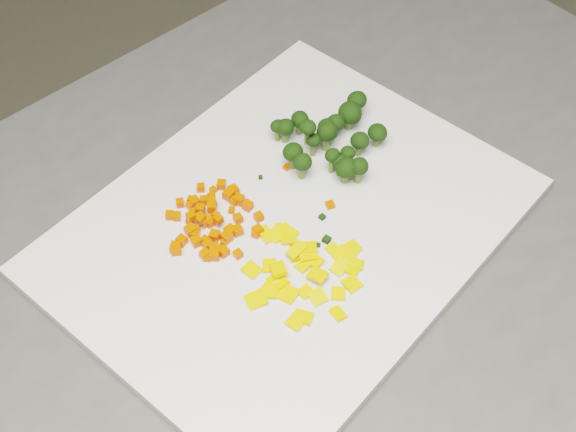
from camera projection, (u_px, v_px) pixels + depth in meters
name	position (u px, v px, depth m)	size (l,w,h in m)	color
cutting_board	(288.00, 226.00, 0.78)	(0.43, 0.33, 0.01)	silver
carrot_pile	(213.00, 215.00, 0.76)	(0.10, 0.10, 0.03)	#E24002
pepper_pile	(304.00, 266.00, 0.73)	(0.11, 0.11, 0.02)	yellow
broccoli_pile	(328.00, 130.00, 0.81)	(0.11, 0.11, 0.05)	black
carrot_cube_0	(212.00, 202.00, 0.77)	(0.01, 0.01, 0.01)	#E24002
carrot_cube_1	(221.00, 185.00, 0.80)	(0.01, 0.01, 0.01)	#E24002
carrot_cube_2	(191.00, 217.00, 0.76)	(0.01, 0.01, 0.01)	#E24002
carrot_cube_3	(238.00, 219.00, 0.77)	(0.01, 0.01, 0.01)	#E24002
carrot_cube_4	(229.00, 195.00, 0.79)	(0.01, 0.01, 0.01)	#E24002
carrot_cube_5	(208.00, 242.00, 0.75)	(0.01, 0.01, 0.01)	#E24002
carrot_cube_6	(233.00, 193.00, 0.79)	(0.01, 0.01, 0.01)	#E24002
carrot_cube_7	(234.00, 201.00, 0.78)	(0.01, 0.01, 0.01)	#E24002
carrot_cube_8	(205.00, 221.00, 0.77)	(0.01, 0.01, 0.01)	#E24002
carrot_cube_9	(196.00, 234.00, 0.76)	(0.01, 0.01, 0.01)	#E24002
carrot_cube_10	(224.00, 242.00, 0.75)	(0.01, 0.01, 0.01)	#E24002
carrot_cube_11	(224.00, 252.00, 0.74)	(0.01, 0.01, 0.01)	#E24002
carrot_cube_12	(196.00, 242.00, 0.75)	(0.01, 0.01, 0.01)	#E24002
carrot_cube_13	(214.00, 255.00, 0.74)	(0.01, 0.01, 0.01)	#E24002
carrot_cube_14	(191.00, 200.00, 0.78)	(0.01, 0.01, 0.01)	#E24002
carrot_cube_15	(239.00, 200.00, 0.78)	(0.01, 0.01, 0.01)	#E24002
carrot_cube_16	(182.00, 241.00, 0.75)	(0.01, 0.01, 0.01)	#E24002
carrot_cube_17	(216.00, 215.00, 0.76)	(0.01, 0.01, 0.01)	#E24002
carrot_cube_18	(211.00, 195.00, 0.79)	(0.01, 0.01, 0.01)	#E24002
carrot_cube_19	(200.00, 218.00, 0.76)	(0.01, 0.01, 0.01)	#E24002
carrot_cube_20	(215.00, 236.00, 0.76)	(0.01, 0.01, 0.01)	#E24002
carrot_cube_21	(207.00, 257.00, 0.74)	(0.01, 0.01, 0.01)	#E24002
carrot_cube_22	(248.00, 206.00, 0.78)	(0.01, 0.01, 0.01)	#E24002
carrot_cube_23	(215.00, 249.00, 0.75)	(0.01, 0.01, 0.01)	#E24002
carrot_cube_24	(235.00, 202.00, 0.78)	(0.01, 0.01, 0.01)	#E24002
carrot_cube_25	(232.00, 210.00, 0.78)	(0.01, 0.01, 0.01)	#E24002
carrot_cube_26	(191.00, 230.00, 0.76)	(0.01, 0.01, 0.01)	#E24002
carrot_cube_27	(194.00, 234.00, 0.76)	(0.01, 0.01, 0.01)	#E24002
carrot_cube_28	(256.00, 234.00, 0.76)	(0.01, 0.01, 0.01)	#E24002
carrot_cube_29	(258.00, 231.00, 0.76)	(0.01, 0.01, 0.01)	#E24002
carrot_cube_30	(176.00, 249.00, 0.75)	(0.01, 0.01, 0.01)	#E24002
carrot_cube_31	(213.00, 190.00, 0.79)	(0.01, 0.01, 0.01)	#E24002
carrot_cube_32	(190.00, 220.00, 0.77)	(0.01, 0.01, 0.01)	#E24002
carrot_cube_33	(192.00, 212.00, 0.77)	(0.01, 0.01, 0.01)	#E24002
carrot_cube_34	(180.00, 203.00, 0.78)	(0.01, 0.01, 0.01)	#E24002
carrot_cube_35	(204.00, 201.00, 0.78)	(0.01, 0.01, 0.01)	#E24002
carrot_cube_36	(200.00, 209.00, 0.77)	(0.01, 0.01, 0.01)	#E24002
carrot_cube_37	(238.00, 231.00, 0.76)	(0.01, 0.01, 0.01)	#E24002
carrot_cube_38	(191.00, 206.00, 0.78)	(0.01, 0.01, 0.01)	#E24002
carrot_cube_39	(259.00, 217.00, 0.77)	(0.01, 0.01, 0.01)	#E24002
carrot_cube_40	(176.00, 247.00, 0.75)	(0.01, 0.01, 0.01)	#E24002
carrot_cube_41	(205.00, 240.00, 0.75)	(0.01, 0.01, 0.01)	#E24002
carrot_cube_42	(196.00, 229.00, 0.76)	(0.01, 0.01, 0.01)	#E24002
carrot_cube_43	(177.00, 216.00, 0.77)	(0.01, 0.01, 0.01)	#E24002
carrot_cube_44	(210.00, 222.00, 0.77)	(0.01, 0.01, 0.01)	#E24002
carrot_cube_45	(238.00, 254.00, 0.74)	(0.01, 0.01, 0.01)	#E24002
carrot_cube_46	(205.00, 254.00, 0.74)	(0.01, 0.01, 0.01)	#E24002
carrot_cube_47	(227.00, 237.00, 0.75)	(0.01, 0.01, 0.01)	#E24002
carrot_cube_48	(233.00, 190.00, 0.79)	(0.01, 0.01, 0.01)	#E24002
carrot_cube_49	(170.00, 215.00, 0.77)	(0.01, 0.01, 0.01)	#E24002
carrot_cube_50	(218.00, 219.00, 0.76)	(0.01, 0.01, 0.01)	#E24002
carrot_cube_51	(207.00, 245.00, 0.75)	(0.01, 0.01, 0.01)	#E24002
carrot_cube_52	(176.00, 246.00, 0.75)	(0.01, 0.01, 0.01)	#E24002
carrot_cube_53	(212.00, 207.00, 0.77)	(0.01, 0.01, 0.01)	#E24002
carrot_cube_54	(230.00, 231.00, 0.76)	(0.01, 0.01, 0.01)	#E24002
carrot_cube_55	(194.00, 202.00, 0.78)	(0.01, 0.01, 0.01)	#E24002
carrot_cube_56	(201.00, 188.00, 0.79)	(0.01, 0.01, 0.01)	#E24002
carrot_cube_57	(200.00, 220.00, 0.76)	(0.01, 0.01, 0.01)	#E24002
pepper_chunk_0	(277.00, 289.00, 0.72)	(0.01, 0.01, 0.00)	yellow
pepper_chunk_1	(318.00, 275.00, 0.72)	(0.01, 0.02, 0.00)	yellow
pepper_chunk_2	(342.00, 262.00, 0.74)	(0.01, 0.01, 0.00)	yellow
pepper_chunk_3	(278.00, 282.00, 0.73)	(0.02, 0.01, 0.00)	yellow
pepper_chunk_4	(306.00, 253.00, 0.75)	(0.02, 0.02, 0.00)	yellow
pepper_chunk_5	(267.00, 294.00, 0.72)	(0.02, 0.01, 0.00)	yellow
pepper_chunk_6	(303.00, 266.00, 0.74)	(0.01, 0.01, 0.00)	yellow
pepper_chunk_7	(318.00, 297.00, 0.72)	(0.01, 0.02, 0.00)	yellow
pepper_chunk_8	(313.00, 261.00, 0.74)	(0.02, 0.01, 0.00)	yellow
pepper_chunk_9	(352.00, 248.00, 0.75)	(0.01, 0.01, 0.00)	yellow
pepper_chunk_10	(289.00, 240.00, 0.76)	(0.01, 0.01, 0.00)	yellow
pepper_chunk_11	(305.00, 292.00, 0.72)	(0.01, 0.01, 0.00)	yellow
pepper_chunk_12	(347.00, 265.00, 0.74)	(0.01, 0.01, 0.00)	yellow
pepper_chunk_13	(303.00, 317.00, 0.70)	(0.01, 0.02, 0.00)	yellow
pepper_chunk_14	(308.00, 254.00, 0.74)	(0.02, 0.02, 0.00)	yellow
pepper_chunk_15	(347.00, 253.00, 0.75)	(0.02, 0.01, 0.00)	yellow
pepper_chunk_16	(274.00, 286.00, 0.72)	(0.01, 0.02, 0.00)	yellow
pepper_chunk_17	(256.00, 300.00, 0.71)	(0.02, 0.02, 0.00)	yellow
pepper_chunk_18	(354.00, 264.00, 0.74)	(0.02, 0.01, 0.00)	yellow
pepper_chunk_19	(276.00, 235.00, 0.76)	(0.01, 0.02, 0.00)	yellow
pepper_chunk_20	(266.00, 235.00, 0.76)	(0.02, 0.01, 0.00)	yellow
pepper_chunk_21	(296.00, 321.00, 0.70)	(0.01, 0.02, 0.00)	yellow
pepper_chunk_22	(338.00, 314.00, 0.71)	(0.01, 0.01, 0.00)	yellow
pepper_chunk_23	(335.00, 251.00, 0.75)	(0.02, 0.01, 0.00)	yellow
pepper_chunk_24	(296.00, 250.00, 0.74)	(0.02, 0.01, 0.00)	yellow
pepper_chunk_25	(308.00, 248.00, 0.75)	(0.02, 0.01, 0.00)	yellow
pepper_chunk_26	(281.00, 230.00, 0.76)	(0.01, 0.01, 0.00)	yellow
pepper_chunk_27	(352.00, 269.00, 0.73)	(0.01, 0.01, 0.00)	yellow
pepper_chunk_28	(287.00, 232.00, 0.76)	(0.02, 0.01, 0.00)	yellow
pepper_chunk_29	(269.00, 266.00, 0.74)	(0.01, 0.01, 0.00)	yellow
pepper_chunk_30	(290.00, 235.00, 0.76)	(0.02, 0.01, 0.00)	yellow
pepper_chunk_31	(340.00, 267.00, 0.74)	(0.01, 0.02, 0.00)	yellow
pepper_chunk_32	(288.00, 294.00, 0.72)	(0.02, 0.02, 0.00)	yellow
pepper_chunk_33	(278.00, 281.00, 0.73)	(0.02, 0.01, 0.00)	yellow
pepper_chunk_34	(338.00, 294.00, 0.72)	(0.01, 0.01, 0.00)	yellow
pepper_chunk_35	(296.00, 256.00, 0.74)	(0.01, 0.01, 0.00)	yellow
pepper_chunk_36	(279.00, 269.00, 0.73)	(0.01, 0.02, 0.00)	yellow
pepper_chunk_37	(352.00, 284.00, 0.72)	(0.02, 0.01, 0.00)	yellow
pepper_chunk_38	(252.00, 270.00, 0.73)	(0.02, 0.01, 0.00)	yellow
broccoli_floret_0	(339.00, 166.00, 0.80)	(0.02, 0.02, 0.02)	black
broccoli_floret_1	(307.00, 133.00, 0.80)	(0.02, 0.02, 0.03)	black
broccoli_floret_2	(285.00, 132.00, 0.83)	(0.03, 0.03, 0.03)	black
broccoli_floret_3	(299.00, 124.00, 0.84)	(0.02, 0.02, 0.03)	black
broccoli_floret_4	(358.00, 172.00, 0.79)	(0.02, 0.02, 0.03)	black
broccoli_floret_5	(277.00, 131.00, 0.83)	(0.02, 0.02, 0.03)	black
broccoli_floret_6	(332.00, 161.00, 0.80)	(0.02, 0.02, 0.03)	black
broccoli_floret_7	(356.00, 105.00, 0.85)	(0.03, 0.03, 0.03)	black
broccoli_floret_8	(345.00, 171.00, 0.79)	(0.03, 0.03, 0.03)	black
broccoli_floret_9	(302.00, 167.00, 0.80)	(0.03, 0.03, 0.03)	black
broccoli_floret_10	(326.00, 137.00, 0.82)	(0.03, 0.03, 0.03)	black
broccoli_floret_11	(359.00, 145.00, 0.82)	(0.03, 0.03, 0.03)	black
broccoli_floret_12	(292.00, 157.00, 0.80)	(0.03, 0.03, 0.03)	black
broccoli_floret_13	(347.00, 159.00, 0.80)	(0.02, 0.02, 0.03)	black
broccoli_floret_14	(349.00, 117.00, 0.84)	(0.03, 0.03, 0.03)	black
broccoli_floret_15	(335.00, 127.00, 0.83)	(0.03, 0.03, 0.03)	black
broccoli_floret_16	(313.00, 145.00, 0.82)	(0.02, 0.02, 0.03)	black
broccoli_floret_17	(326.00, 131.00, 0.83)	(0.03, 0.03, 0.03)	black
broccoli_floret_18	(376.00, 136.00, 0.83)	(0.03, 0.03, 0.03)	black
stray_bit_0	(260.00, 177.00, 0.81)	(0.00, 0.00, 0.00)	black
stray_bit_1	(327.00, 239.00, 0.76)	(0.01, 0.01, 0.00)	black
stray_bit_2	(322.00, 217.00, 0.77)	(0.01, 0.01, 0.00)	black
stray_bit_3	(286.00, 240.00, 0.76)	(0.00, 0.00, 0.00)	#E24002
stray_bit_4	(330.00, 205.00, 0.78)	(0.01, 0.01, 0.01)	#E24002
stray_bit_5	(318.00, 245.00, 0.75)	(0.00, 0.00, 0.00)	black
stray_bit_6	(294.00, 247.00, 0.75)	(0.01, 0.01, 0.00)	#E24002
stray_bit_7	(287.00, 167.00, 0.81)	(0.01, 0.01, 0.00)	#E24002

